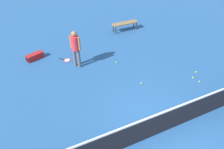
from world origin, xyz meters
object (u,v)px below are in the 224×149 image
(tennis_racket_near_player, at_px, (67,60))
(tennis_ball_stray_left, at_px, (193,78))
(tennis_ball_by_net, at_px, (200,82))
(player_near_side, at_px, (75,46))
(courtside_bench, at_px, (125,24))
(tennis_ball_midcourt, at_px, (196,72))
(equipment_bag, at_px, (34,57))
(tennis_ball_baseline, at_px, (142,83))
(tennis_ball_near_player, at_px, (117,62))

(tennis_racket_near_player, xyz_separation_m, tennis_ball_stray_left, (-4.37, 3.54, 0.02))
(tennis_racket_near_player, height_order, tennis_ball_stray_left, tennis_ball_stray_left)
(tennis_racket_near_player, distance_m, tennis_ball_by_net, 5.86)
(player_near_side, distance_m, courtside_bench, 4.29)
(tennis_ball_midcourt, xyz_separation_m, tennis_ball_stray_left, (0.37, 0.25, 0.00))
(player_near_side, relative_size, tennis_ball_midcourt, 25.76)
(player_near_side, bearing_deg, tennis_ball_stray_left, 144.69)
(equipment_bag, bearing_deg, tennis_racket_near_player, 151.39)
(equipment_bag, bearing_deg, tennis_ball_baseline, 134.28)
(player_near_side, xyz_separation_m, tennis_racket_near_player, (0.32, -0.67, -1.00))
(player_near_side, relative_size, equipment_bag, 2.01)
(player_near_side, distance_m, tennis_ball_baseline, 3.13)
(tennis_ball_near_player, height_order, equipment_bag, equipment_bag)
(tennis_ball_stray_left, height_order, courtside_bench, courtside_bench)
(tennis_ball_by_net, bearing_deg, tennis_ball_baseline, -22.68)
(tennis_ball_midcourt, bearing_deg, tennis_ball_stray_left, 34.06)
(tennis_ball_baseline, height_order, tennis_ball_stray_left, same)
(tennis_ball_near_player, bearing_deg, player_near_side, -17.34)
(tennis_ball_near_player, distance_m, equipment_bag, 3.83)
(courtside_bench, bearing_deg, player_near_side, 32.59)
(equipment_bag, bearing_deg, tennis_ball_midcourt, 146.54)
(tennis_ball_near_player, height_order, tennis_ball_by_net, same)
(tennis_ball_baseline, bearing_deg, equipment_bag, -45.72)
(tennis_ball_by_net, distance_m, equipment_bag, 7.33)
(tennis_ball_midcourt, distance_m, courtside_bench, 4.99)
(player_near_side, xyz_separation_m, tennis_ball_by_net, (-4.10, 3.18, -0.98))
(tennis_ball_near_player, relative_size, tennis_ball_baseline, 1.00)
(tennis_racket_near_player, relative_size, courtside_bench, 0.36)
(tennis_ball_midcourt, bearing_deg, player_near_side, -30.64)
(player_near_side, xyz_separation_m, tennis_ball_baseline, (-1.93, 2.27, -0.98))
(player_near_side, relative_size, tennis_ball_stray_left, 25.76)
(player_near_side, distance_m, tennis_ball_by_net, 5.28)
(tennis_ball_near_player, distance_m, tennis_ball_by_net, 3.60)
(tennis_ball_near_player, xyz_separation_m, tennis_ball_by_net, (-2.42, 2.66, 0.00))
(tennis_ball_baseline, xyz_separation_m, tennis_ball_stray_left, (-2.12, 0.59, 0.00))
(player_near_side, bearing_deg, tennis_racket_near_player, -64.10)
(player_near_side, xyz_separation_m, courtside_bench, (-3.58, -2.29, -0.59))
(tennis_ball_by_net, height_order, tennis_ball_midcourt, same)
(player_near_side, relative_size, courtside_bench, 1.13)
(tennis_ball_by_net, xyz_separation_m, tennis_ball_stray_left, (0.05, -0.31, 0.00))
(tennis_ball_near_player, relative_size, tennis_ball_midcourt, 1.00)
(tennis_ball_by_net, relative_size, courtside_bench, 0.04)
(tennis_ball_by_net, distance_m, tennis_ball_midcourt, 0.65)
(tennis_ball_by_net, bearing_deg, player_near_side, -37.81)
(tennis_ball_by_net, height_order, tennis_ball_stray_left, same)
(tennis_ball_midcourt, bearing_deg, tennis_ball_baseline, -7.88)
(tennis_ball_baseline, bearing_deg, tennis_ball_stray_left, 164.33)
(tennis_ball_stray_left, height_order, equipment_bag, equipment_bag)
(tennis_ball_stray_left, relative_size, equipment_bag, 0.08)
(tennis_ball_stray_left, bearing_deg, tennis_ball_by_net, 99.26)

